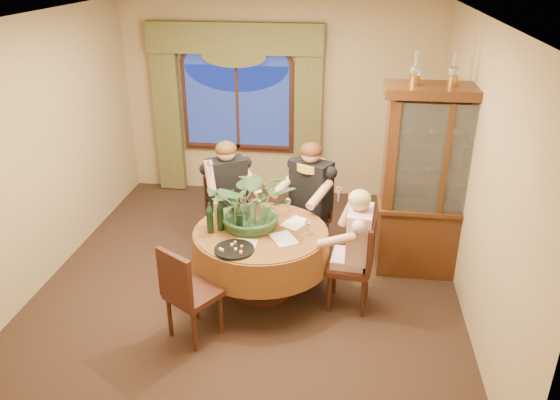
# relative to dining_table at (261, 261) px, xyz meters

# --- Properties ---
(floor) EXTENTS (5.00, 5.00, 0.00)m
(floor) POSITION_rel_dining_table_xyz_m (-0.16, 0.25, -0.38)
(floor) COLOR black
(floor) RESTS_ON ground
(wall_back) EXTENTS (4.50, 0.00, 4.50)m
(wall_back) POSITION_rel_dining_table_xyz_m (-0.16, 2.75, 1.02)
(wall_back) COLOR tan
(wall_back) RESTS_ON ground
(wall_right) EXTENTS (0.00, 5.00, 5.00)m
(wall_right) POSITION_rel_dining_table_xyz_m (2.09, 0.25, 1.02)
(wall_right) COLOR tan
(wall_right) RESTS_ON ground
(ceiling) EXTENTS (5.00, 5.00, 0.00)m
(ceiling) POSITION_rel_dining_table_xyz_m (-0.16, 0.25, 2.42)
(ceiling) COLOR white
(ceiling) RESTS_ON wall_back
(window) EXTENTS (1.62, 0.10, 1.32)m
(window) POSITION_rel_dining_table_xyz_m (-0.76, 2.68, 0.92)
(window) COLOR navy
(window) RESTS_ON wall_back
(arched_transom) EXTENTS (1.60, 0.06, 0.44)m
(arched_transom) POSITION_rel_dining_table_xyz_m (-0.76, 2.68, 1.71)
(arched_transom) COLOR navy
(arched_transom) RESTS_ON wall_back
(drapery_left) EXTENTS (0.38, 0.14, 2.32)m
(drapery_left) POSITION_rel_dining_table_xyz_m (-1.79, 2.63, 0.80)
(drapery_left) COLOR #4B4A24
(drapery_left) RESTS_ON floor
(drapery_right) EXTENTS (0.38, 0.14, 2.32)m
(drapery_right) POSITION_rel_dining_table_xyz_m (0.27, 2.63, 0.80)
(drapery_right) COLOR #4B4A24
(drapery_right) RESTS_ON floor
(swag_valance) EXTENTS (2.45, 0.16, 0.42)m
(swag_valance) POSITION_rel_dining_table_xyz_m (-0.76, 2.60, 1.90)
(swag_valance) COLOR #4B4A24
(swag_valance) RESTS_ON wall_back
(dining_table) EXTENTS (1.59, 1.59, 0.75)m
(dining_table) POSITION_rel_dining_table_xyz_m (0.00, 0.00, 0.00)
(dining_table) COLOR maroon
(dining_table) RESTS_ON floor
(china_cabinet) EXTENTS (1.32, 0.52, 2.14)m
(china_cabinet) POSITION_rel_dining_table_xyz_m (1.84, 0.68, 0.69)
(china_cabinet) COLOR #351B0D
(china_cabinet) RESTS_ON floor
(oil_lamp_left) EXTENTS (0.11, 0.11, 0.34)m
(oil_lamp_left) POSITION_rel_dining_table_xyz_m (1.47, 0.68, 1.93)
(oil_lamp_left) COLOR #A5722D
(oil_lamp_left) RESTS_ON china_cabinet
(oil_lamp_center) EXTENTS (0.11, 0.11, 0.34)m
(oil_lamp_center) POSITION_rel_dining_table_xyz_m (1.84, 0.68, 1.93)
(oil_lamp_center) COLOR #A5722D
(oil_lamp_center) RESTS_ON china_cabinet
(oil_lamp_right) EXTENTS (0.11, 0.11, 0.34)m
(oil_lamp_right) POSITION_rel_dining_table_xyz_m (2.21, 0.68, 1.93)
(oil_lamp_right) COLOR #A5722D
(oil_lamp_right) RESTS_ON china_cabinet
(chair_right) EXTENTS (0.47, 0.47, 0.96)m
(chair_right) POSITION_rel_dining_table_xyz_m (0.92, -0.11, 0.10)
(chair_right) COLOR black
(chair_right) RESTS_ON floor
(chair_back_right) EXTENTS (0.56, 0.56, 0.96)m
(chair_back_right) POSITION_rel_dining_table_xyz_m (0.42, 0.84, 0.10)
(chair_back_right) COLOR black
(chair_back_right) RESTS_ON floor
(chair_back) EXTENTS (0.58, 0.58, 0.96)m
(chair_back) POSITION_rel_dining_table_xyz_m (-0.52, 0.78, 0.10)
(chair_back) COLOR black
(chair_back) RESTS_ON floor
(chair_front_left) EXTENTS (0.58, 0.58, 0.96)m
(chair_front_left) POSITION_rel_dining_table_xyz_m (-0.51, -0.79, 0.10)
(chair_front_left) COLOR black
(chair_front_left) RESTS_ON floor
(person_pink) EXTENTS (0.46, 0.50, 1.29)m
(person_pink) POSITION_rel_dining_table_xyz_m (1.00, -0.09, 0.27)
(person_pink) COLOR beige
(person_pink) RESTS_ON floor
(person_back) EXTENTS (0.67, 0.66, 1.41)m
(person_back) POSITION_rel_dining_table_xyz_m (-0.53, 0.85, 0.33)
(person_back) COLOR black
(person_back) RESTS_ON floor
(person_scarf) EXTENTS (0.68, 0.66, 1.44)m
(person_scarf) POSITION_rel_dining_table_xyz_m (0.45, 0.84, 0.35)
(person_scarf) COLOR black
(person_scarf) RESTS_ON floor
(stoneware_vase) EXTENTS (0.14, 0.14, 0.26)m
(stoneware_vase) POSITION_rel_dining_table_xyz_m (-0.07, 0.16, 0.50)
(stoneware_vase) COLOR #8C7757
(stoneware_vase) RESTS_ON dining_table
(centerpiece_plant) EXTENTS (0.89, 0.99, 0.77)m
(centerpiece_plant) POSITION_rel_dining_table_xyz_m (-0.08, 0.09, 0.96)
(centerpiece_plant) COLOR #305731
(centerpiece_plant) RESTS_ON dining_table
(olive_bowl) EXTENTS (0.16, 0.16, 0.05)m
(olive_bowl) POSITION_rel_dining_table_xyz_m (0.01, -0.07, 0.40)
(olive_bowl) COLOR brown
(olive_bowl) RESTS_ON dining_table
(cheese_platter) EXTENTS (0.38, 0.38, 0.02)m
(cheese_platter) POSITION_rel_dining_table_xyz_m (-0.18, -0.45, 0.39)
(cheese_platter) COLOR black
(cheese_platter) RESTS_ON dining_table
(wine_bottle_0) EXTENTS (0.07, 0.07, 0.33)m
(wine_bottle_0) POSITION_rel_dining_table_xyz_m (-0.47, 0.09, 0.54)
(wine_bottle_0) COLOR tan
(wine_bottle_0) RESTS_ON dining_table
(wine_bottle_1) EXTENTS (0.07, 0.07, 0.33)m
(wine_bottle_1) POSITION_rel_dining_table_xyz_m (-0.33, 0.23, 0.54)
(wine_bottle_1) COLOR black
(wine_bottle_1) RESTS_ON dining_table
(wine_bottle_2) EXTENTS (0.07, 0.07, 0.33)m
(wine_bottle_2) POSITION_rel_dining_table_xyz_m (-0.24, 0.01, 0.54)
(wine_bottle_2) COLOR tan
(wine_bottle_2) RESTS_ON dining_table
(wine_bottle_3) EXTENTS (0.07, 0.07, 0.33)m
(wine_bottle_3) POSITION_rel_dining_table_xyz_m (-0.41, -0.04, 0.54)
(wine_bottle_3) COLOR black
(wine_bottle_3) RESTS_ON dining_table
(wine_bottle_4) EXTENTS (0.07, 0.07, 0.33)m
(wine_bottle_4) POSITION_rel_dining_table_xyz_m (-0.20, -0.09, 0.54)
(wine_bottle_4) COLOR black
(wine_bottle_4) RESTS_ON dining_table
(wine_bottle_5) EXTENTS (0.07, 0.07, 0.33)m
(wine_bottle_5) POSITION_rel_dining_table_xyz_m (-0.50, -0.11, 0.54)
(wine_bottle_5) COLOR black
(wine_bottle_5) RESTS_ON dining_table
(tasting_paper_0) EXTENTS (0.33, 0.36, 0.00)m
(tasting_paper_0) POSITION_rel_dining_table_xyz_m (0.26, -0.16, 0.38)
(tasting_paper_0) COLOR white
(tasting_paper_0) RESTS_ON dining_table
(tasting_paper_1) EXTENTS (0.33, 0.36, 0.00)m
(tasting_paper_1) POSITION_rel_dining_table_xyz_m (0.34, 0.20, 0.38)
(tasting_paper_1) COLOR white
(tasting_paper_1) RESTS_ON dining_table
(tasting_paper_2) EXTENTS (0.21, 0.30, 0.00)m
(tasting_paper_2) POSITION_rel_dining_table_xyz_m (-0.10, -0.36, 0.38)
(tasting_paper_2) COLOR white
(tasting_paper_2) RESTS_ON dining_table
(wine_glass_person_pink) EXTENTS (0.07, 0.07, 0.18)m
(wine_glass_person_pink) POSITION_rel_dining_table_xyz_m (0.49, -0.04, 0.46)
(wine_glass_person_pink) COLOR silver
(wine_glass_person_pink) RESTS_ON dining_table
(wine_glass_person_back) EXTENTS (0.07, 0.07, 0.18)m
(wine_glass_person_back) POSITION_rel_dining_table_xyz_m (-0.26, 0.41, 0.46)
(wine_glass_person_back) COLOR silver
(wine_glass_person_back) RESTS_ON dining_table
(wine_glass_person_scarf) EXTENTS (0.07, 0.07, 0.18)m
(wine_glass_person_scarf) POSITION_rel_dining_table_xyz_m (0.23, 0.43, 0.46)
(wine_glass_person_scarf) COLOR silver
(wine_glass_person_scarf) RESTS_ON dining_table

